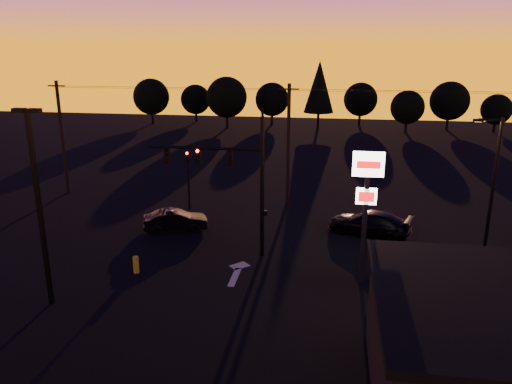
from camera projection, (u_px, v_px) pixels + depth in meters
ground at (221, 285)px, 25.23m from camera, size 120.00×120.00×0.00m
lane_arrow at (237, 271)px, 26.73m from camera, size 1.20×3.10×0.01m
traffic_signal_mast at (234, 171)px, 27.61m from camera, size 6.79×0.52×8.58m
secondary_signal at (188, 171)px, 36.03m from camera, size 0.30×0.31×4.35m
parking_lot_light at (38, 196)px, 22.00m from camera, size 1.25×0.30×9.14m
pylon_sign at (367, 190)px, 24.20m from camera, size 1.50×0.28×6.80m
streetlight at (492, 184)px, 27.10m from camera, size 1.55×0.35×8.00m
utility_pole_0 at (62, 137)px, 39.55m from camera, size 1.40×0.26×9.00m
utility_pole_1 at (288, 144)px, 36.87m from camera, size 1.40×0.26×9.00m
power_wires at (289, 90)px, 35.73m from camera, size 36.00×1.22×0.07m
bollard at (136, 265)px, 26.50m from camera, size 0.30×0.30×0.91m
tree_0 at (151, 97)px, 74.67m from camera, size 5.36×5.36×6.74m
tree_1 at (196, 99)px, 76.80m from camera, size 4.54×4.54×5.71m
tree_2 at (227, 97)px, 70.90m from camera, size 5.77×5.78×7.26m
tree_3 at (272, 99)px, 73.97m from camera, size 4.95×4.95×6.22m
tree_4 at (319, 87)px, 69.46m from camera, size 4.18×4.18×9.50m
tree_5 at (361, 99)px, 73.93m from camera, size 4.95×4.95×6.22m
tree_6 at (407, 107)px, 67.44m from camera, size 4.54×4.54×5.71m
tree_7 at (450, 101)px, 69.21m from camera, size 5.36×5.36×6.74m
tree_8 at (497, 110)px, 67.64m from camera, size 4.12×4.12×5.19m
car_mid at (176, 220)px, 32.50m from camera, size 4.35×2.69×1.35m
car_right at (369, 223)px, 31.77m from camera, size 5.66×3.69×1.52m
suv_parked at (476, 331)px, 19.96m from camera, size 3.38×5.49×1.42m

